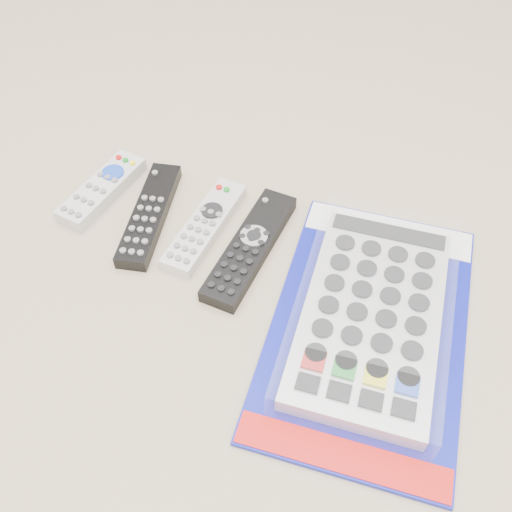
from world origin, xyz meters
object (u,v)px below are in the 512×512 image
(remote_large_black, at_px, (250,247))
(remote_silver_dvd, at_px, (205,226))
(jumbo_remote_packaged, at_px, (372,314))
(remote_small_grey, at_px, (102,189))
(remote_slim_black, at_px, (150,214))

(remote_large_black, bearing_deg, remote_silver_dvd, 172.27)
(jumbo_remote_packaged, bearing_deg, remote_small_grey, 164.89)
(remote_silver_dvd, bearing_deg, remote_large_black, -7.92)
(remote_silver_dvd, height_order, remote_large_black, remote_large_black)
(remote_silver_dvd, distance_m, jumbo_remote_packaged, 0.26)
(remote_large_black, distance_m, jumbo_remote_packaged, 0.19)
(remote_slim_black, relative_size, jumbo_remote_packaged, 0.50)
(jumbo_remote_packaged, bearing_deg, remote_large_black, 158.55)
(remote_large_black, bearing_deg, remote_slim_black, -178.59)
(remote_small_grey, relative_size, remote_slim_black, 0.81)
(remote_slim_black, height_order, remote_large_black, same)
(remote_small_grey, height_order, remote_silver_dvd, remote_small_grey)
(remote_slim_black, xyz_separation_m, remote_large_black, (0.16, -0.01, 0.00))
(remote_small_grey, distance_m, remote_slim_black, 0.09)
(remote_small_grey, xyz_separation_m, jumbo_remote_packaged, (0.42, -0.08, 0.01))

